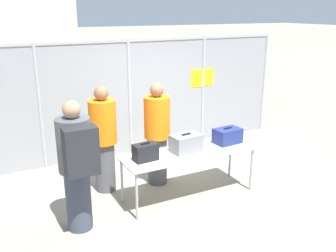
{
  "coord_description": "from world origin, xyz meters",
  "views": [
    {
      "loc": [
        -2.75,
        -4.97,
        2.96
      ],
      "look_at": [
        0.03,
        0.44,
        1.05
      ],
      "focal_mm": 40.0,
      "sensor_mm": 36.0,
      "label": 1
    }
  ],
  "objects": [
    {
      "name": "suitcase_black",
      "position": [
        -0.66,
        -0.16,
        0.91
      ],
      "size": [
        0.38,
        0.24,
        0.28
      ],
      "color": "black",
      "rests_on": "inspection_table"
    },
    {
      "name": "inspection_table",
      "position": [
        0.1,
        -0.16,
        0.72
      ],
      "size": [
        2.21,
        0.72,
        0.78
      ],
      "color": "silver",
      "rests_on": "ground_plane"
    },
    {
      "name": "traveler_hooded",
      "position": [
        -1.74,
        -0.35,
        1.02
      ],
      "size": [
        0.46,
        0.71,
        1.85
      ],
      "rotation": [
        0.0,
        0.0,
        -0.02
      ],
      "color": "#383D4C",
      "rests_on": "ground_plane"
    },
    {
      "name": "suitcase_grey",
      "position": [
        0.06,
        -0.13,
        0.92
      ],
      "size": [
        0.51,
        0.35,
        0.31
      ],
      "color": "slate",
      "rests_on": "inspection_table"
    },
    {
      "name": "suitcase_navy",
      "position": [
        0.89,
        -0.1,
        0.9
      ],
      "size": [
        0.47,
        0.33,
        0.28
      ],
      "color": "navy",
      "rests_on": "inspection_table"
    },
    {
      "name": "security_worker_near",
      "position": [
        -0.14,
        0.52,
        0.93
      ],
      "size": [
        0.44,
        0.44,
        1.79
      ],
      "rotation": [
        0.0,
        0.0,
        2.88
      ],
      "color": "#4C4C51",
      "rests_on": "ground_plane"
    },
    {
      "name": "ground_plane",
      "position": [
        0.0,
        0.0,
        0.0
      ],
      "size": [
        120.0,
        120.0,
        0.0
      ],
      "primitive_type": "plane",
      "color": "gray"
    },
    {
      "name": "fence_section",
      "position": [
        0.01,
        2.12,
        1.24
      ],
      "size": [
        7.22,
        0.07,
        2.39
      ],
      "color": "#9EA0A5",
      "rests_on": "ground_plane"
    },
    {
      "name": "security_worker_far",
      "position": [
        -1.04,
        0.67,
        0.93
      ],
      "size": [
        0.45,
        0.45,
        1.8
      ],
      "rotation": [
        0.0,
        0.0,
        3.05
      ],
      "color": "#4C4C51",
      "rests_on": "ground_plane"
    },
    {
      "name": "distant_hangar",
      "position": [
        0.38,
        37.32,
        2.55
      ],
      "size": [
        11.84,
        12.4,
        5.1
      ],
      "color": "#B2B7B2",
      "rests_on": "ground_plane"
    },
    {
      "name": "utility_trailer",
      "position": [
        0.93,
        3.95,
        0.41
      ],
      "size": [
        3.8,
        2.07,
        0.7
      ],
      "color": "#4C6B47",
      "rests_on": "ground_plane"
    }
  ]
}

